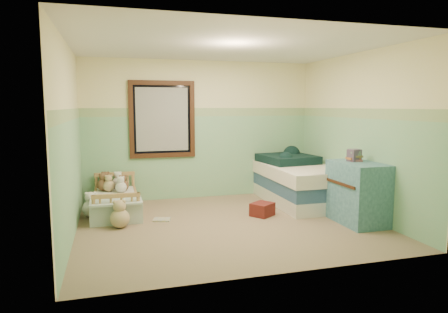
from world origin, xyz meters
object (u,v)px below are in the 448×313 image
object	(u,v)px
floor_book	(162,220)
dresser	(357,193)
twin_bed_frame	(297,195)
red_pillow	(262,209)
plush_floor_tan	(120,218)
toddler_bed_frame	(116,208)
plush_floor_cream	(91,209)

from	to	relation	value
floor_book	dresser	bearing A→B (deg)	-2.34
twin_bed_frame	red_pillow	distance (m)	1.15
plush_floor_tan	floor_book	world-z (taller)	plush_floor_tan
twin_bed_frame	dresser	size ratio (longest dim) A/B	2.32
floor_book	plush_floor_tan	bearing A→B (deg)	-145.43
plush_floor_tan	twin_bed_frame	world-z (taller)	plush_floor_tan
toddler_bed_frame	plush_floor_cream	distance (m)	0.40
plush_floor_cream	dresser	world-z (taller)	dresser
plush_floor_tan	red_pillow	size ratio (longest dim) A/B	0.83
dresser	floor_book	world-z (taller)	dresser
dresser	twin_bed_frame	bearing A→B (deg)	100.59
toddler_bed_frame	plush_floor_cream	bearing A→B (deg)	-157.79
twin_bed_frame	red_pillow	bearing A→B (deg)	-143.05
plush_floor_tan	floor_book	distance (m)	0.65
toddler_bed_frame	floor_book	bearing A→B (deg)	-43.50
plush_floor_cream	dresser	bearing A→B (deg)	-19.92
plush_floor_cream	plush_floor_tan	size ratio (longest dim) A/B	1.00
toddler_bed_frame	red_pillow	distance (m)	2.31
toddler_bed_frame	plush_floor_tan	distance (m)	0.82
dresser	floor_book	bearing A→B (deg)	161.92
twin_bed_frame	red_pillow	world-z (taller)	twin_bed_frame
red_pillow	plush_floor_tan	bearing A→B (deg)	-179.02
toddler_bed_frame	plush_floor_cream	xyz separation A→B (m)	(-0.37, -0.15, 0.05)
plush_floor_cream	dresser	size ratio (longest dim) A/B	0.30
red_pillow	floor_book	distance (m)	1.54
plush_floor_cream	floor_book	world-z (taller)	plush_floor_cream
floor_book	red_pillow	bearing A→B (deg)	9.39
twin_bed_frame	toddler_bed_frame	bearing A→B (deg)	178.34
plush_floor_tan	floor_book	xyz separation A→B (m)	(0.61, 0.21, -0.12)
toddler_bed_frame	twin_bed_frame	bearing A→B (deg)	-1.66
plush_floor_cream	twin_bed_frame	distance (m)	3.46
plush_floor_tan	floor_book	bearing A→B (deg)	18.82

